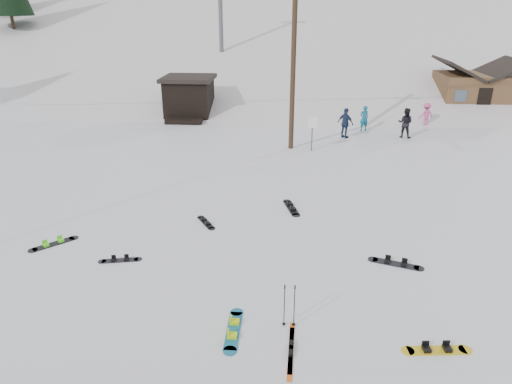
# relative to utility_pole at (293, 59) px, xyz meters

# --- Properties ---
(ground) EXTENTS (200.00, 200.00, 0.00)m
(ground) POSITION_rel_utility_pole_xyz_m (-2.00, -14.00, -4.68)
(ground) COLOR silver
(ground) RESTS_ON ground
(ski_slope) EXTENTS (60.00, 85.24, 65.97)m
(ski_slope) POSITION_rel_utility_pole_xyz_m (-2.00, 41.00, -16.68)
(ski_slope) COLOR silver
(ski_slope) RESTS_ON ground
(ridge_left) EXTENTS (47.54, 95.03, 58.38)m
(ridge_left) POSITION_rel_utility_pole_xyz_m (-38.00, 34.00, -15.68)
(ridge_left) COLOR silver
(ridge_left) RESTS_ON ground
(treeline_crest) EXTENTS (50.00, 6.00, 10.00)m
(treeline_crest) POSITION_rel_utility_pole_xyz_m (-2.00, 72.00, -4.68)
(treeline_crest) COLOR black
(treeline_crest) RESTS_ON ski_slope
(utility_pole) EXTENTS (2.00, 0.26, 9.00)m
(utility_pole) POSITION_rel_utility_pole_xyz_m (0.00, 0.00, 0.00)
(utility_pole) COLOR #3A2819
(utility_pole) RESTS_ON ground
(trail_sign) EXTENTS (0.50, 0.09, 1.85)m
(trail_sign) POSITION_rel_utility_pole_xyz_m (1.10, -0.42, -3.41)
(trail_sign) COLOR #595B60
(trail_sign) RESTS_ON ground
(lift_hut) EXTENTS (3.40, 4.10, 2.75)m
(lift_hut) POSITION_rel_utility_pole_xyz_m (-7.00, 6.94, -3.32)
(lift_hut) COLOR black
(lift_hut) RESTS_ON ground
(cabin) EXTENTS (5.39, 4.40, 3.77)m
(cabin) POSITION_rel_utility_pole_xyz_m (13.00, 10.00, -3.20)
(cabin) COLOR brown
(cabin) RESTS_ON ground
(hero_snowboard) EXTENTS (0.32, 1.71, 0.12)m
(hero_snowboard) POSITION_rel_utility_pole_xyz_m (-1.32, -15.16, -4.65)
(hero_snowboard) COLOR #166B92
(hero_snowboard) RESTS_ON ground
(hero_skis) EXTENTS (0.18, 1.88, 0.10)m
(hero_skis) POSITION_rel_utility_pole_xyz_m (0.06, -15.72, -4.65)
(hero_skis) COLOR #C14913
(hero_skis) RESTS_ON ground
(ski_poles) EXTENTS (0.32, 0.09, 1.17)m
(ski_poles) POSITION_rel_utility_pole_xyz_m (0.00, -14.87, -4.08)
(ski_poles) COLOR black
(ski_poles) RESTS_ON ground
(board_scatter_a) EXTENTS (1.29, 0.45, 0.09)m
(board_scatter_a) POSITION_rel_utility_pole_xyz_m (-5.16, -12.20, -4.66)
(board_scatter_a) COLOR black
(board_scatter_a) RESTS_ON ground
(board_scatter_b) EXTENTS (0.81, 1.14, 0.09)m
(board_scatter_b) POSITION_rel_utility_pole_xyz_m (-2.99, -9.44, -4.66)
(board_scatter_b) COLOR black
(board_scatter_b) RESTS_ON ground
(board_scatter_c) EXTENTS (1.23, 1.20, 0.11)m
(board_scatter_c) POSITION_rel_utility_pole_xyz_m (-7.67, -11.36, -4.65)
(board_scatter_c) COLOR black
(board_scatter_c) RESTS_ON ground
(board_scatter_d) EXTENTS (1.58, 0.73, 0.12)m
(board_scatter_d) POSITION_rel_utility_pole_xyz_m (3.19, -11.79, -4.65)
(board_scatter_d) COLOR black
(board_scatter_d) RESTS_ON ground
(board_scatter_e) EXTENTS (1.61, 0.43, 0.11)m
(board_scatter_e) POSITION_rel_utility_pole_xyz_m (3.34, -15.49, -4.65)
(board_scatter_e) COLOR yellow
(board_scatter_e) RESTS_ON ground
(board_scatter_f) EXTENTS (0.66, 1.59, 0.11)m
(board_scatter_f) POSITION_rel_utility_pole_xyz_m (0.05, -7.95, -4.65)
(board_scatter_f) COLOR black
(board_scatter_f) RESTS_ON ground
(skier_teal) EXTENTS (0.64, 0.52, 1.53)m
(skier_teal) POSITION_rel_utility_pole_xyz_m (4.46, 4.08, -3.91)
(skier_teal) COLOR #0B5A75
(skier_teal) RESTS_ON ground
(skier_dark) EXTENTS (1.03, 0.92, 1.74)m
(skier_dark) POSITION_rel_utility_pole_xyz_m (6.60, 2.62, -3.81)
(skier_dark) COLOR black
(skier_dark) RESTS_ON ground
(skier_pink) EXTENTS (1.09, 0.85, 1.48)m
(skier_pink) POSITION_rel_utility_pole_xyz_m (8.54, 5.43, -3.94)
(skier_pink) COLOR #CD4889
(skier_pink) RESTS_ON ground
(skier_navy) EXTENTS (1.05, 1.00, 1.75)m
(skier_navy) POSITION_rel_utility_pole_xyz_m (3.13, 2.25, -3.81)
(skier_navy) COLOR #1B2845
(skier_navy) RESTS_ON ground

